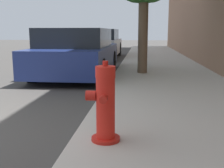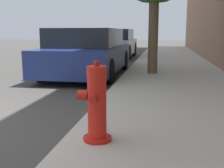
{
  "view_description": "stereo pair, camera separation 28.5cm",
  "coord_description": "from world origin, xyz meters",
  "views": [
    {
      "loc": [
        2.48,
        -2.67,
        1.22
      ],
      "look_at": [
        2.07,
        1.25,
        0.49
      ],
      "focal_mm": 45.0,
      "sensor_mm": 36.0,
      "label": 1
    },
    {
      "loc": [
        2.76,
        -2.63,
        1.22
      ],
      "look_at": [
        2.07,
        1.25,
        0.49
      ],
      "focal_mm": 45.0,
      "sensor_mm": 36.0,
      "label": 2
    }
  ],
  "objects": [
    {
      "name": "parked_car_near",
      "position": [
        0.67,
        5.16,
        0.64
      ],
      "size": [
        1.89,
        4.32,
        1.32
      ],
      "color": "navy",
      "rests_on": "ground_plane"
    },
    {
      "name": "sidewalk_slab",
      "position": [
        3.13,
        0.0,
        0.06
      ],
      "size": [
        2.74,
        40.0,
        0.12
      ],
      "color": "#B7B2A8",
      "rests_on": "ground_plane"
    },
    {
      "name": "parked_car_mid",
      "position": [
        0.46,
        10.7,
        0.67
      ],
      "size": [
        1.88,
        4.13,
        1.35
      ],
      "color": "silver",
      "rests_on": "ground_plane"
    },
    {
      "name": "fire_hydrant",
      "position": [
        2.12,
        0.05,
        0.5
      ],
      "size": [
        0.35,
        0.36,
        0.82
      ],
      "color": "red",
      "rests_on": "sidewalk_slab"
    }
  ]
}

